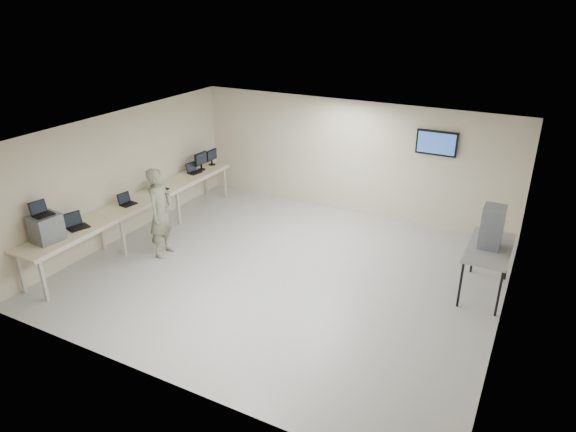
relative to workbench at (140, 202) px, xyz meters
The scene contains 13 objects.
room 3.67m from the workbench, ahead, with size 8.01×7.01×2.81m.
workbench is the anchor object (origin of this frame).
equipment_box 2.36m from the workbench, 91.54° to the right, with size 0.43×0.49×0.51m, color slate.
laptop_on_box 2.43m from the workbench, 92.79° to the right, with size 0.33×0.37×0.26m.
laptop_0 1.71m from the workbench, 92.53° to the right, with size 0.42×0.45×0.30m.
laptop_1 0.38m from the workbench, 98.50° to the right, with size 0.31×0.35×0.25m.
laptop_2 0.63m from the workbench, 90.63° to the left, with size 0.34×0.39×0.28m.
laptop_3 2.01m from the workbench, 91.63° to the left, with size 0.32×0.36×0.25m.
monitor_near 2.31m from the workbench, 90.28° to the left, with size 0.20×0.46×0.45m.
monitor_far 2.77m from the workbench, 90.23° to the left, with size 0.18×0.41×0.41m.
soldier 1.09m from the workbench, 24.77° to the right, with size 0.69×0.45×1.90m, color #5B5E52.
side_table 7.27m from the workbench, ahead, with size 0.73×1.57×0.94m.
storage_bins 7.27m from the workbench, ahead, with size 0.36×0.40×0.77m.
Camera 1 is at (4.18, -7.79, 5.13)m, focal length 32.00 mm.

